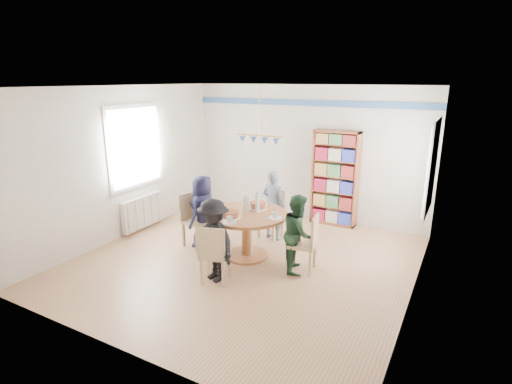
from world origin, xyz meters
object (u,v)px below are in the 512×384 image
Objects in this scene: dining_table at (247,224)px; person_left at (203,211)px; chair_right at (308,241)px; chair_near at (214,252)px; person_near at (214,240)px; person_far at (273,205)px; radiator at (143,212)px; chair_far at (273,211)px; bookshelf at (335,179)px; person_right at (298,233)px; chair_left at (194,217)px.

person_left is (-0.87, 0.02, 0.07)m from dining_table.
chair_right is 1.01× the size of chair_near.
chair_right is 1.40m from person_near.
person_far reaches higher than chair_near.
person_near is at bearing -23.47° from radiator.
radiator is 2.65m from chair_near.
bookshelf is at bearing 56.62° from chair_far.
person_right is 0.64× the size of bookshelf.
person_far reaches higher than chair_left.
bookshelf is at bearing -16.46° from person_right.
person_left is at bearing 131.65° from chair_near.
person_right is at bearing -2.78° from radiator.
chair_near is at bearing -24.90° from radiator.
dining_table is 1.48× the size of chair_near.
chair_near is at bearing -102.66° from bookshelf.
chair_near is at bearing -88.31° from chair_far.
chair_far is (1.02, 1.01, -0.03)m from chair_left.
chair_left reaches higher than chair_right.
person_near reaches higher than chair_far.
dining_table is at bearing 66.79° from person_right.
chair_left is 1.95m from person_right.
person_near is (2.35, -1.02, 0.26)m from radiator.
dining_table is 0.91m from person_far.
radiator is 3.29m from person_right.
person_far reaches higher than person_right.
person_right is 0.93× the size of person_far.
chair_near is at bearing -42.13° from chair_left.
person_far is (0.90, 0.88, 0.01)m from person_left.
chair_right is at bearing -2.11° from radiator.
chair_left is 0.74× the size of person_left.
person_far reaches higher than person_left.
person_near is (-0.06, 0.10, 0.13)m from chair_near.
person_near is 0.65× the size of bookshelf.
chair_near reaches higher than chair_far.
person_far is 1.80m from person_near.
chair_near reaches higher than dining_table.
radiator is 1.14× the size of chair_near.
bookshelf is (0.77, 1.17, 0.44)m from chair_far.
chair_right reaches higher than chair_far.
chair_far is at bearing -50.54° from person_far.
person_near reaches higher than chair_left.
chair_left reaches higher than chair_near.
person_near is at bearing -104.07° from bookshelf.
dining_table is 1.00m from chair_near.
person_left is (-0.85, -0.97, 0.15)m from chair_far.
chair_left is 0.21m from person_left.
person_far reaches higher than chair_right.
chair_far is at bearing 20.44° from radiator.
person_left is 1.26m from person_far.
chair_left is at bearing 137.87° from chair_near.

